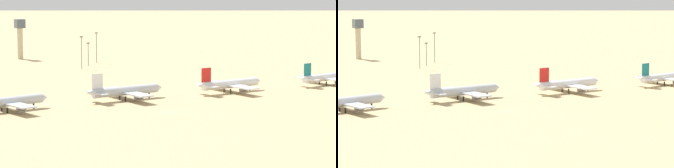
% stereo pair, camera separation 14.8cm
% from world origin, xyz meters
% --- Properties ---
extents(ground, '(4000.00, 4000.00, 0.00)m').
position_xyz_m(ground, '(0.00, 0.00, 0.00)').
color(ground, tan).
extents(parked_jet_navy_1, '(35.89, 30.46, 11.86)m').
position_xyz_m(parked_jet_navy_1, '(-52.50, 32.22, 3.89)').
color(parked_jet_navy_1, silver).
rests_on(parked_jet_navy_1, ground).
extents(parked_jet_white_2, '(36.63, 30.77, 12.11)m').
position_xyz_m(parked_jet_white_2, '(-0.76, 33.03, 3.97)').
color(parked_jet_white_2, silver).
rests_on(parked_jet_white_2, ground).
extents(parked_jet_red_3, '(35.93, 30.25, 11.87)m').
position_xyz_m(parked_jet_red_3, '(48.31, 27.68, 3.89)').
color(parked_jet_red_3, white).
rests_on(parked_jet_red_3, ground).
extents(parked_jet_teal_4, '(33.48, 28.46, 11.07)m').
position_xyz_m(parked_jet_teal_4, '(99.73, 24.14, 3.63)').
color(parked_jet_teal_4, white).
rests_on(parked_jet_teal_4, ground).
extents(control_tower, '(5.20, 5.20, 23.30)m').
position_xyz_m(control_tower, '(20.06, 198.50, 14.06)').
color(control_tower, '#C6B793').
rests_on(control_tower, ground).
extents(light_pole_west, '(1.80, 0.50, 17.37)m').
position_xyz_m(light_pole_west, '(30.20, 137.56, 9.92)').
color(light_pole_west, '#59595E').
rests_on(light_pole_west, ground).
extents(light_pole_mid, '(1.80, 0.50, 12.67)m').
position_xyz_m(light_pole_mid, '(39.76, 149.03, 7.49)').
color(light_pole_mid, '#59595E').
rests_on(light_pole_mid, ground).
extents(light_pole_east, '(1.80, 0.50, 17.13)m').
position_xyz_m(light_pole_east, '(49.58, 158.45, 9.79)').
color(light_pole_east, '#59595E').
rests_on(light_pole_east, ground).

